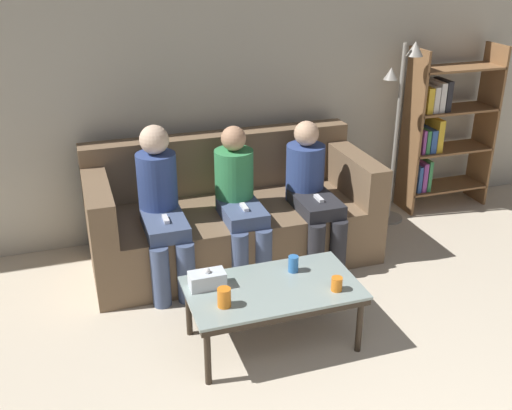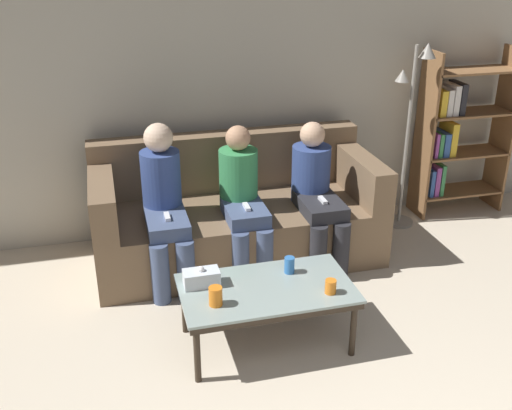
{
  "view_description": "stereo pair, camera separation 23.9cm",
  "coord_description": "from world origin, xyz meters",
  "px_view_note": "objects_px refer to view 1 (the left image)",
  "views": [
    {
      "loc": [
        -1.17,
        -0.82,
        2.37
      ],
      "look_at": [
        0.0,
        2.7,
        0.7
      ],
      "focal_mm": 42.0,
      "sensor_mm": 36.0,
      "label": 1
    },
    {
      "loc": [
        -0.94,
        -0.89,
        2.37
      ],
      "look_at": [
        0.0,
        2.7,
        0.7
      ],
      "focal_mm": 42.0,
      "sensor_mm": 36.0,
      "label": 2
    }
  ],
  "objects_px": {
    "coffee_table": "(273,292)",
    "standing_lamp": "(399,115)",
    "cup_far_center": "(337,284)",
    "seated_person_mid_right": "(311,190)",
    "tissue_box": "(207,280)",
    "couch": "(231,216)",
    "seated_person_mid_left": "(239,198)",
    "seated_person_left_end": "(161,204)",
    "cup_near_left": "(293,264)",
    "bookshelf": "(440,130)",
    "cup_near_right": "(224,297)"
  },
  "relations": [
    {
      "from": "cup_far_center",
      "to": "seated_person_left_end",
      "type": "relative_size",
      "value": 0.08
    },
    {
      "from": "seated_person_mid_left",
      "to": "cup_near_left",
      "type": "bearing_deg",
      "value": -83.09
    },
    {
      "from": "cup_near_left",
      "to": "bookshelf",
      "type": "distance_m",
      "value": 2.46
    },
    {
      "from": "couch",
      "to": "tissue_box",
      "type": "height_order",
      "value": "couch"
    },
    {
      "from": "cup_near_right",
      "to": "bookshelf",
      "type": "distance_m",
      "value": 3.03
    },
    {
      "from": "seated_person_left_end",
      "to": "seated_person_mid_left",
      "type": "bearing_deg",
      "value": 0.39
    },
    {
      "from": "standing_lamp",
      "to": "seated_person_mid_left",
      "type": "relative_size",
      "value": 1.44
    },
    {
      "from": "seated_person_mid_right",
      "to": "seated_person_left_end",
      "type": "bearing_deg",
      "value": 179.58
    },
    {
      "from": "cup_near_right",
      "to": "standing_lamp",
      "type": "relative_size",
      "value": 0.07
    },
    {
      "from": "seated_person_left_end",
      "to": "cup_near_left",
      "type": "bearing_deg",
      "value": -51.0
    },
    {
      "from": "cup_near_left",
      "to": "cup_far_center",
      "type": "relative_size",
      "value": 1.22
    },
    {
      "from": "cup_near_left",
      "to": "seated_person_left_end",
      "type": "relative_size",
      "value": 0.09
    },
    {
      "from": "cup_far_center",
      "to": "seated_person_mid_left",
      "type": "height_order",
      "value": "seated_person_mid_left"
    },
    {
      "from": "coffee_table",
      "to": "standing_lamp",
      "type": "height_order",
      "value": "standing_lamp"
    },
    {
      "from": "cup_near_right",
      "to": "seated_person_mid_right",
      "type": "relative_size",
      "value": 0.11
    },
    {
      "from": "couch",
      "to": "coffee_table",
      "type": "distance_m",
      "value": 1.22
    },
    {
      "from": "coffee_table",
      "to": "couch",
      "type": "bearing_deg",
      "value": 86.06
    },
    {
      "from": "cup_near_right",
      "to": "tissue_box",
      "type": "bearing_deg",
      "value": 100.26
    },
    {
      "from": "cup_far_center",
      "to": "standing_lamp",
      "type": "distance_m",
      "value": 2.09
    },
    {
      "from": "couch",
      "to": "coffee_table",
      "type": "xyz_separation_m",
      "value": [
        -0.08,
        -1.22,
        0.04
      ]
    },
    {
      "from": "couch",
      "to": "cup_near_left",
      "type": "relative_size",
      "value": 20.48
    },
    {
      "from": "coffee_table",
      "to": "cup_near_right",
      "type": "xyz_separation_m",
      "value": [
        -0.34,
        -0.11,
        0.1
      ]
    },
    {
      "from": "cup_far_center",
      "to": "tissue_box",
      "type": "distance_m",
      "value": 0.79
    },
    {
      "from": "seated_person_left_end",
      "to": "seated_person_mid_right",
      "type": "relative_size",
      "value": 1.07
    },
    {
      "from": "couch",
      "to": "cup_near_right",
      "type": "xyz_separation_m",
      "value": [
        -0.42,
        -1.33,
        0.14
      ]
    },
    {
      "from": "coffee_table",
      "to": "standing_lamp",
      "type": "xyz_separation_m",
      "value": [
        1.65,
        1.4,
        0.6
      ]
    },
    {
      "from": "cup_near_left",
      "to": "cup_far_center",
      "type": "distance_m",
      "value": 0.34
    },
    {
      "from": "coffee_table",
      "to": "seated_person_left_end",
      "type": "xyz_separation_m",
      "value": [
        -0.5,
        0.98,
        0.25
      ]
    },
    {
      "from": "bookshelf",
      "to": "cup_near_left",
      "type": "bearing_deg",
      "value": -144.81
    },
    {
      "from": "seated_person_mid_right",
      "to": "tissue_box",
      "type": "bearing_deg",
      "value": -141.0
    },
    {
      "from": "cup_near_right",
      "to": "tissue_box",
      "type": "distance_m",
      "value": 0.24
    },
    {
      "from": "seated_person_mid_left",
      "to": "standing_lamp",
      "type": "bearing_deg",
      "value": 14.9
    },
    {
      "from": "cup_far_center",
      "to": "standing_lamp",
      "type": "bearing_deg",
      "value": 50.28
    },
    {
      "from": "standing_lamp",
      "to": "seated_person_mid_left",
      "type": "xyz_separation_m",
      "value": [
        -1.56,
        -0.42,
        -0.38
      ]
    },
    {
      "from": "couch",
      "to": "cup_far_center",
      "type": "relative_size",
      "value": 25.05
    },
    {
      "from": "cup_near_left",
      "to": "cup_near_right",
      "type": "relative_size",
      "value": 0.92
    },
    {
      "from": "cup_near_left",
      "to": "seated_person_left_end",
      "type": "xyz_separation_m",
      "value": [
        -0.68,
        0.85,
        0.16
      ]
    },
    {
      "from": "cup_near_left",
      "to": "seated_person_mid_right",
      "type": "distance_m",
      "value": 0.97
    },
    {
      "from": "cup_far_center",
      "to": "seated_person_mid_right",
      "type": "height_order",
      "value": "seated_person_mid_right"
    },
    {
      "from": "seated_person_left_end",
      "to": "seated_person_mid_left",
      "type": "xyz_separation_m",
      "value": [
        0.58,
        0.0,
        -0.03
      ]
    },
    {
      "from": "coffee_table",
      "to": "seated_person_mid_right",
      "type": "bearing_deg",
      "value": 55.53
    },
    {
      "from": "coffee_table",
      "to": "seated_person_mid_left",
      "type": "bearing_deg",
      "value": 85.13
    },
    {
      "from": "cup_near_left",
      "to": "tissue_box",
      "type": "height_order",
      "value": "tissue_box"
    },
    {
      "from": "seated_person_mid_left",
      "to": "bookshelf",
      "type": "bearing_deg",
      "value": 14.88
    },
    {
      "from": "couch",
      "to": "seated_person_mid_right",
      "type": "bearing_deg",
      "value": -23.06
    },
    {
      "from": "couch",
      "to": "standing_lamp",
      "type": "bearing_deg",
      "value": 6.61
    },
    {
      "from": "coffee_table",
      "to": "seated_person_left_end",
      "type": "distance_m",
      "value": 1.12
    },
    {
      "from": "couch",
      "to": "seated_person_mid_left",
      "type": "height_order",
      "value": "seated_person_mid_left"
    },
    {
      "from": "cup_near_left",
      "to": "standing_lamp",
      "type": "distance_m",
      "value": 2.0
    },
    {
      "from": "coffee_table",
      "to": "tissue_box",
      "type": "bearing_deg",
      "value": 162.14
    }
  ]
}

